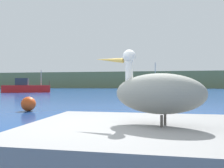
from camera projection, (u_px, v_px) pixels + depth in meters
hillside_backdrop at (149, 80)px, 79.50m from camera, size 140.00×11.84×5.69m
pier_dock at (159, 161)px, 2.42m from camera, size 2.94×2.11×0.79m
pelican at (158, 93)px, 2.43m from camera, size 1.32×0.72×0.85m
fishing_boat_red at (26, 88)px, 35.32m from camera, size 7.40×5.09×3.63m
fishing_boat_orange at (144, 87)px, 38.28m from camera, size 7.68×3.03×4.98m
mooring_buoy at (28, 104)px, 10.32m from camera, size 0.67×0.67×0.67m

